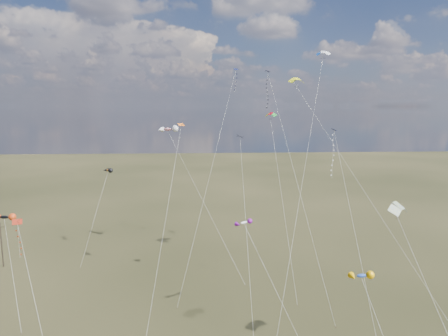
{
  "coord_description": "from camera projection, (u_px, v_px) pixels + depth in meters",
  "views": [
    {
      "loc": [
        -3.39,
        -38.56,
        27.77
      ],
      "look_at": [
        0.0,
        18.0,
        19.0
      ],
      "focal_mm": 32.0,
      "sensor_mm": 36.0,
      "label": 1
    }
  ],
  "objects": [
    {
      "name": "novelty_orange_black",
      "position": [
        108.0,
        171.0,
        75.53
      ],
      "size": [
        4.6,
        10.21,
        16.3
      ],
      "color": "orange",
      "rests_on": "ground"
    },
    {
      "name": "parafoil_blue_white",
      "position": [
        323.0,
        54.0,
        60.77
      ],
      "size": [
        12.28,
        22.92,
        36.53
      ],
      "color": "blue",
      "rests_on": "ground"
    },
    {
      "name": "utility_pole_near",
      "position": [
        2.0,
        244.0,
        69.2
      ],
      "size": [
        1.4,
        0.2,
        8.0
      ],
      "color": "black",
      "rests_on": "ground"
    },
    {
      "name": "diamond_red_low",
      "position": [
        20.0,
        243.0,
        46.5
      ],
      "size": [
        6.05,
        7.55,
        14.7
      ],
      "color": "#A22613",
      "rests_on": "ground"
    },
    {
      "name": "novelty_black_orange",
      "position": [
        4.0,
        217.0,
        56.03
      ],
      "size": [
        6.92,
        9.99,
        12.92
      ],
      "color": "black",
      "rests_on": "ground"
    },
    {
      "name": "diamond_navy_tall",
      "position": [
        232.0,
        95.0,
        74.03
      ],
      "size": [
        10.87,
        25.79,
        34.9
      ],
      "color": "#09104D",
      "rests_on": "ground"
    },
    {
      "name": "novelty_redwhite_stripe",
      "position": [
        168.0,
        130.0,
        74.23
      ],
      "size": [
        14.89,
        17.98,
        24.26
      ],
      "color": "red",
      "rests_on": "ground"
    },
    {
      "name": "parafoil_striped",
      "position": [
        399.0,
        206.0,
        40.29
      ],
      "size": [
        4.49,
        15.45,
        18.59
      ],
      "color": "yellow",
      "rests_on": "ground"
    },
    {
      "name": "diamond_navy_right",
      "position": [
        335.0,
        160.0,
        55.37
      ],
      "size": [
        1.72,
        15.2,
        24.72
      ],
      "color": "#090E47",
      "rests_on": "ground"
    },
    {
      "name": "parafoil_tricolor",
      "position": [
        271.0,
        115.0,
        73.25
      ],
      "size": [
        2.41,
        22.91,
        27.04
      ],
      "color": "yellow",
      "rests_on": "ground"
    },
    {
      "name": "parafoil_yellow",
      "position": [
        297.0,
        80.0,
        64.43
      ],
      "size": [
        17.71,
        21.12,
        32.84
      ],
      "color": "yellow",
      "rests_on": "ground"
    },
    {
      "name": "novelty_white_purple",
      "position": [
        244.0,
        223.0,
        51.24
      ],
      "size": [
        7.41,
        9.35,
        13.33
      ],
      "color": "silver",
      "rests_on": "ground"
    },
    {
      "name": "diamond_black_mid",
      "position": [
        243.0,
        184.0,
        54.94
      ],
      "size": [
        0.88,
        17.25,
        23.63
      ],
      "color": "black",
      "rests_on": "ground"
    },
    {
      "name": "novelty_blue_yellow",
      "position": [
        362.0,
        276.0,
        39.5
      ],
      "size": [
        4.14,
        6.28,
        11.6
      ],
      "color": "#2043AB",
      "rests_on": "ground"
    },
    {
      "name": "diamond_orange_center",
      "position": [
        173.0,
        175.0,
        56.97
      ],
      "size": [
        4.57,
        16.82,
        25.22
      ],
      "color": "orange",
      "rests_on": "ground"
    },
    {
      "name": "diamond_black_high",
      "position": [
        270.0,
        100.0,
        70.5
      ],
      "size": [
        5.42,
        27.15,
        34.18
      ],
      "color": "black",
      "rests_on": "ground"
    }
  ]
}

